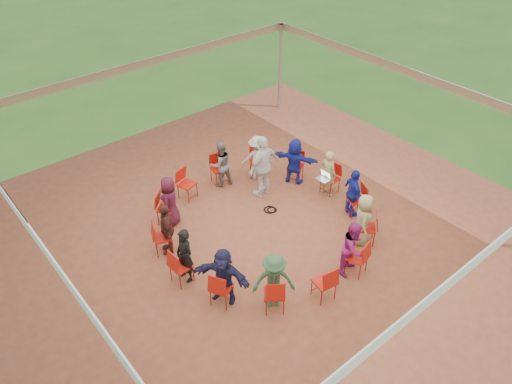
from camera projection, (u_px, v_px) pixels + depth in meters
ground at (264, 231)px, 12.61m from camera, size 80.00×80.00×0.00m
dirt_patch at (264, 231)px, 12.61m from camera, size 13.00×13.00×0.00m
tent at (265, 151)px, 11.21m from camera, size 10.33×10.33×3.00m
chair_0 at (330, 179)px, 13.72m from camera, size 0.46×0.44×0.90m
chair_1 at (295, 166)px, 14.23m from camera, size 0.59×0.58×0.90m
chair_2 at (257, 163)px, 14.37m from camera, size 0.60×0.60×0.90m
chair_3 at (219, 169)px, 14.11m from camera, size 0.49×0.51×0.90m
chair_4 at (187, 185)px, 13.49m from camera, size 0.52×0.54×0.90m
chair_5 at (166, 208)px, 12.66m from camera, size 0.61×0.61×0.90m
chair_6 at (163, 237)px, 11.75m from camera, size 0.57×0.56×0.90m
chair_7 at (181, 266)px, 10.97m from camera, size 0.46×0.44×0.90m
chair_8 at (221, 288)px, 10.46m from camera, size 0.59×0.58×0.90m
chair_9 at (274, 294)px, 10.32m from camera, size 0.60×0.60×0.90m
chair_10 at (324, 282)px, 10.58m from camera, size 0.49×0.51×0.90m
chair_11 at (357, 258)px, 11.19m from camera, size 0.52×0.54×0.90m
chair_12 at (367, 228)px, 12.03m from camera, size 0.61×0.61×0.90m
chair_13 at (356, 200)px, 12.93m from camera, size 0.57×0.56×0.90m
person_seated_0 at (328, 173)px, 13.51m from camera, size 0.35×0.52×1.37m
person_seated_1 at (295, 161)px, 14.00m from camera, size 1.03×1.34×1.37m
person_seated_2 at (257, 158)px, 14.13m from camera, size 0.98×0.87×1.37m
person_seated_3 at (221, 164)px, 13.88m from camera, size 0.72×0.49×1.37m
person_seated_4 at (170, 201)px, 12.50m from camera, size 0.75×0.72×1.37m
person_seated_5 at (167, 228)px, 11.64m from camera, size 0.69×0.90×1.37m
person_seated_6 at (185, 256)px, 10.89m from camera, size 0.35×0.52×1.37m
person_seated_7 at (223, 276)px, 10.41m from camera, size 1.03×1.34×1.37m
person_seated_8 at (274, 281)px, 10.27m from camera, size 0.98×0.87×1.37m
person_seated_9 at (353, 247)px, 11.11m from camera, size 0.75×0.55×1.37m
person_seated_10 at (363, 219)px, 11.91m from camera, size 0.75×0.72×1.37m
person_seated_11 at (353, 193)px, 12.76m from camera, size 0.69×0.90×1.37m
standing_person at (263, 166)px, 13.37m from camera, size 1.13×0.67×1.82m
cable_coil at (271, 210)px, 13.30m from camera, size 0.42×0.42×0.03m
laptop at (324, 177)px, 13.45m from camera, size 0.29×0.36×0.24m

